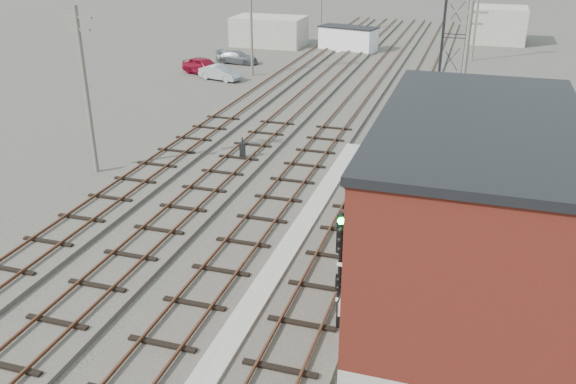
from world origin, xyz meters
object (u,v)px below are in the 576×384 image
at_px(car_red, 204,66).
at_px(signal_mast, 340,264).
at_px(site_trailer, 348,39).
at_px(car_silver, 220,73).
at_px(switch_stand, 242,151).
at_px(car_grey, 237,57).

bearing_deg(car_red, signal_mast, -125.57).
relative_size(site_trailer, car_silver, 1.70).
bearing_deg(switch_stand, car_grey, 102.56).
relative_size(signal_mast, switch_stand, 3.36).
distance_m(signal_mast, car_red, 40.24).
bearing_deg(car_red, car_grey, 11.86).
bearing_deg(signal_mast, site_trailer, 101.76).
xyz_separation_m(site_trailer, car_grey, (-9.16, -9.78, -0.71)).
height_order(signal_mast, site_trailer, signal_mast).
xyz_separation_m(signal_mast, car_grey, (-19.52, 39.94, -2.06)).
xyz_separation_m(signal_mast, switch_stand, (-9.02, 14.42, -2.06)).
height_order(car_silver, car_grey, car_silver).
relative_size(switch_stand, site_trailer, 0.20).
height_order(car_red, car_silver, car_red).
bearing_deg(signal_mast, car_grey, 116.04).
relative_size(switch_stand, car_red, 0.29).
distance_m(switch_stand, site_trailer, 35.33).
height_order(signal_mast, car_silver, signal_mast).
bearing_deg(car_red, site_trailer, -10.51).
distance_m(site_trailer, car_silver, 18.65).
relative_size(site_trailer, car_red, 1.48).
xyz_separation_m(switch_stand, car_red, (-11.62, 20.07, 0.15)).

